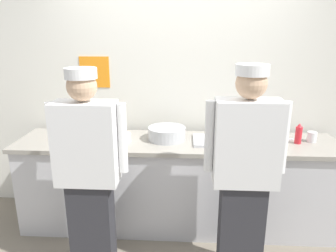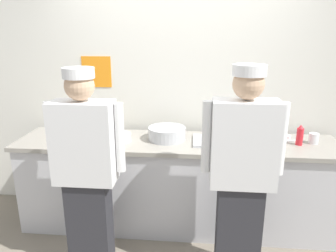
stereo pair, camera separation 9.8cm
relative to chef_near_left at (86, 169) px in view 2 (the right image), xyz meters
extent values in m
plane|color=slate|center=(0.66, 0.34, -0.90)|extent=(9.00, 9.00, 0.00)
cube|color=silver|center=(0.66, 1.16, 0.57)|extent=(4.88, 0.10, 2.94)
cube|color=orange|center=(-0.22, 1.11, 0.62)|extent=(0.31, 0.01, 0.32)
cube|color=silver|center=(0.66, 0.70, -0.46)|extent=(3.05, 0.62, 0.87)
cube|color=gray|center=(0.66, 0.70, -0.01)|extent=(3.11, 0.67, 0.04)
cube|color=#2D2D33|center=(0.00, 0.00, -0.50)|extent=(0.33, 0.20, 0.80)
cube|color=white|center=(0.00, 0.00, 0.22)|extent=(0.47, 0.24, 0.64)
cylinder|color=white|center=(-0.27, 0.04, 0.25)|extent=(0.07, 0.07, 0.54)
cylinder|color=white|center=(0.27, 0.04, 0.25)|extent=(0.07, 0.07, 0.54)
sphere|color=tan|center=(0.00, 0.00, 0.65)|extent=(0.22, 0.22, 0.22)
cylinder|color=white|center=(0.00, 0.00, 0.74)|extent=(0.23, 0.23, 0.08)
cube|color=#2D2D33|center=(1.19, 0.02, -0.49)|extent=(0.34, 0.20, 0.82)
cube|color=white|center=(1.19, 0.02, 0.24)|extent=(0.48, 0.24, 0.65)
cylinder|color=white|center=(0.92, 0.06, 0.27)|extent=(0.07, 0.07, 0.55)
cylinder|color=white|center=(1.47, 0.06, 0.27)|extent=(0.07, 0.07, 0.55)
sphere|color=tan|center=(1.19, 0.02, 0.68)|extent=(0.22, 0.22, 0.22)
cylinder|color=white|center=(1.19, 0.02, 0.77)|extent=(0.23, 0.23, 0.08)
cylinder|color=white|center=(0.10, 0.66, 0.02)|extent=(0.23, 0.23, 0.01)
cylinder|color=white|center=(0.10, 0.66, 0.03)|extent=(0.23, 0.23, 0.01)
cylinder|color=white|center=(0.10, 0.66, 0.04)|extent=(0.23, 0.23, 0.01)
cylinder|color=white|center=(0.10, 0.66, 0.05)|extent=(0.23, 0.23, 0.01)
cylinder|color=white|center=(0.10, 0.66, 0.06)|extent=(0.23, 0.23, 0.01)
cylinder|color=white|center=(0.10, 0.66, 0.08)|extent=(0.23, 0.23, 0.01)
cylinder|color=#B7BABF|center=(0.56, 0.74, 0.07)|extent=(0.37, 0.37, 0.12)
cube|color=#B7BABF|center=(1.07, 0.70, 0.02)|extent=(0.50, 0.35, 0.02)
cylinder|color=#56A333|center=(-0.30, 0.66, 0.10)|extent=(0.06, 0.06, 0.17)
cone|color=#56A333|center=(-0.30, 0.66, 0.20)|extent=(0.05, 0.05, 0.04)
cylinder|color=red|center=(1.80, 0.70, 0.09)|extent=(0.06, 0.06, 0.16)
cone|color=red|center=(1.80, 0.70, 0.19)|extent=(0.05, 0.05, 0.04)
cylinder|color=orange|center=(-0.26, 0.79, 0.10)|extent=(0.06, 0.06, 0.18)
cone|color=orange|center=(-0.26, 0.79, 0.21)|extent=(0.05, 0.05, 0.04)
cylinder|color=white|center=(1.55, 0.72, 0.03)|extent=(0.08, 0.08, 0.05)
cylinder|color=red|center=(1.55, 0.72, 0.05)|extent=(0.07, 0.07, 0.01)
cylinder|color=white|center=(1.72, 0.84, 0.03)|extent=(0.08, 0.08, 0.04)
cylinder|color=orange|center=(1.72, 0.84, 0.05)|extent=(0.07, 0.07, 0.01)
cylinder|color=white|center=(1.95, 0.75, 0.06)|extent=(0.09, 0.09, 0.10)
cube|color=#B7BABF|center=(1.79, 0.80, 0.01)|extent=(0.19, 0.03, 0.01)
cube|color=black|center=(1.65, 0.80, 0.02)|extent=(0.09, 0.03, 0.02)
camera|label=1|loc=(0.74, -2.21, 1.02)|focal=33.98mm
camera|label=2|loc=(0.84, -2.20, 1.02)|focal=33.98mm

